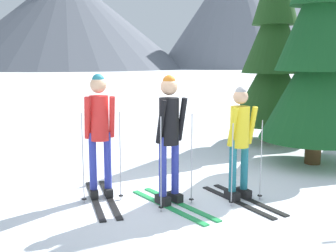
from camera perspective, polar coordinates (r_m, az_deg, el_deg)
The scene contains 7 objects.
ground_plane at distance 6.40m, azimuth 0.08°, elevation -9.76°, with size 400.00×400.00×0.00m, color white.
skier_in_red at distance 6.22m, azimuth -9.34°, elevation -0.53°, with size 0.75×1.81×1.86m.
skier_in_black at distance 5.87m, azimuth 0.20°, elevation -1.01°, with size 1.21×1.58×1.85m.
skier_in_yellow at distance 6.17m, azimuth 9.79°, elevation -1.76°, with size 1.02×1.55×1.68m.
pine_tree_near at distance 8.61m, azimuth 19.95°, elevation 10.67°, with size 2.15×2.15×5.19m.
pine_tree_mid at distance 10.61m, azimuth 14.24°, elevation 9.74°, with size 2.01×2.01×4.85m.
mountain_ridge_distant at distance 85.95m, azimuth -5.80°, elevation 14.68°, with size 72.04×46.69×22.58m.
Camera 1 is at (-0.24, -6.04, 2.09)m, focal length 44.61 mm.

